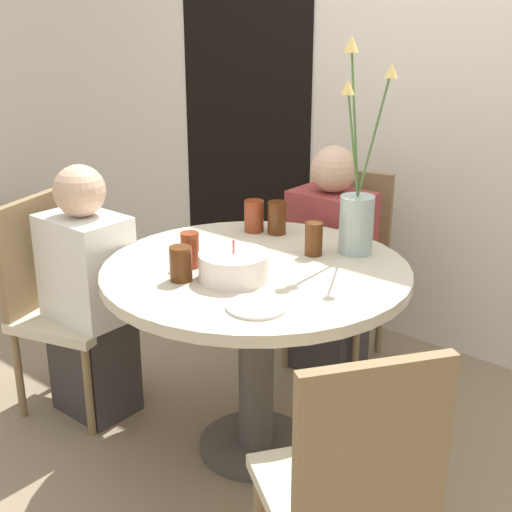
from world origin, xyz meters
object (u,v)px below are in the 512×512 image
birthday_cake (234,266)px  person_guest (330,269)px  drink_glass_3 (314,239)px  drink_glass_4 (254,216)px  drink_glass_0 (277,218)px  chair_far_back (56,295)px  side_plate (257,306)px  drink_glass_1 (181,264)px  person_boy (89,302)px  drink_glass_2 (190,250)px  flower_vase (357,209)px  chair_near_front (342,258)px  chair_left_flank (352,484)px

birthday_cake → person_guest: person_guest is taller
birthday_cake → drink_glass_3: (0.06, 0.37, 0.02)m
birthday_cake → drink_glass_4: size_ratio=1.84×
drink_glass_0 → chair_far_back: bearing=-138.4°
birthday_cake → drink_glass_4: 0.52m
side_plate → drink_glass_1: size_ratio=1.63×
chair_far_back → person_boy: bearing=-90.0°
person_boy → drink_glass_2: bearing=7.0°
flower_vase → drink_glass_4: (-0.45, -0.04, -0.10)m
birthday_cake → drink_glass_3: size_ratio=1.91×
birthday_cake → drink_glass_2: (-0.19, -0.01, 0.02)m
flower_vase → drink_glass_1: flower_vase is taller
drink_glass_1 → drink_glass_2: 0.13m
drink_glass_2 → person_guest: person_guest is taller
chair_far_back → drink_glass_2: size_ratio=7.07×
drink_glass_1 → drink_glass_4: (-0.15, 0.56, 0.01)m
chair_far_back → drink_glass_4: bearing=-63.0°
flower_vase → drink_glass_1: (-0.30, -0.60, -0.11)m
drink_glass_1 → drink_glass_2: size_ratio=0.93×
drink_glass_2 → person_boy: size_ratio=0.12×
side_plate → person_boy: 0.96m
chair_far_back → flower_vase: flower_vase is taller
drink_glass_2 → drink_glass_0: bearing=90.0°
chair_near_front → chair_far_back: 1.30m
side_plate → drink_glass_1: bearing=177.8°
chair_near_front → birthday_cake: 1.07m
person_guest → chair_far_back: bearing=-125.5°
drink_glass_4 → person_boy: bearing=-129.9°
chair_near_front → drink_glass_4: size_ratio=6.95×
chair_far_back → side_plate: (1.07, -0.01, 0.26)m
chair_far_back → birthday_cake: size_ratio=3.78×
person_boy → person_guest: bearing=59.8°
drink_glass_1 → person_boy: bearing=175.6°
chair_near_front → drink_glass_2: size_ratio=7.07×
drink_glass_4 → drink_glass_0: bearing=21.8°
chair_near_front → flower_vase: flower_vase is taller
chair_far_back → drink_glass_4: (0.58, 0.56, 0.32)m
birthday_cake → person_boy: size_ratio=0.22×
birthday_cake → chair_left_flank: bearing=-27.0°
drink_glass_2 → drink_glass_3: size_ratio=1.02×
drink_glass_0 → drink_glass_4: drink_glass_0 is taller
chair_far_back → chair_near_front: bearing=-47.0°
chair_near_front → chair_left_flank: same height
chair_left_flank → birthday_cake: chair_left_flank is taller
flower_vase → drink_glass_0: 0.38m
chair_far_back → chair_left_flank: (1.58, -0.24, 0.00)m
chair_left_flank → drink_glass_3: size_ratio=7.21×
chair_near_front → chair_left_flank: size_ratio=1.00×
chair_far_back → flower_vase: size_ratio=1.15×
chair_near_front → drink_glass_4: 0.65m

